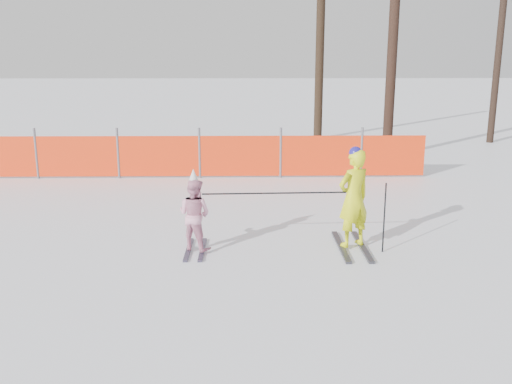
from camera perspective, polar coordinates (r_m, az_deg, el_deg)
The scene contains 6 objects.
ground at distance 8.40m, azimuth 0.06°, elevation -7.46°, with size 120.00×120.00×0.00m, color white.
adult at distance 9.07m, azimuth 9.73°, elevation -0.65°, with size 0.68×1.46×1.64m.
child at distance 8.92m, azimuth -6.17°, elevation -2.19°, with size 0.69×1.05×1.32m.
ski_poles at distance 8.88m, azimuth 5.49°, elevation -0.94°, with size 2.83×0.22×1.11m.
safety_fence at distance 14.50m, azimuth -14.69°, elevation 3.49°, with size 15.60×0.06×1.25m.
tree_trunks at distance 19.26m, azimuth 12.44°, elevation 13.28°, with size 6.11×4.00×6.19m.
Camera 1 is at (-0.14, -7.83, 3.06)m, focal length 40.00 mm.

